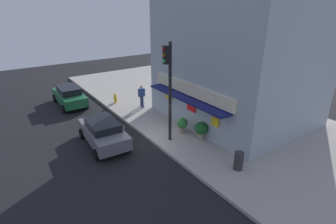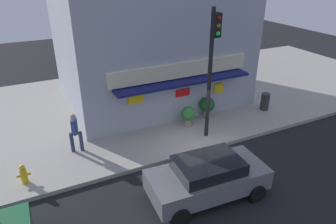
{
  "view_description": "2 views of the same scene",
  "coord_description": "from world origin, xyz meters",
  "px_view_note": "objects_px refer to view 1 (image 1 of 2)",
  "views": [
    {
      "loc": [
        12.42,
        -7.15,
        7.82
      ],
      "look_at": [
        -0.11,
        1.55,
        1.5
      ],
      "focal_mm": 28.07,
      "sensor_mm": 36.0,
      "label": 1
    },
    {
      "loc": [
        -6.22,
        -9.62,
        7.57
      ],
      "look_at": [
        -0.6,
        1.91,
        1.31
      ],
      "focal_mm": 33.16,
      "sensor_mm": 36.0,
      "label": 2
    }
  ],
  "objects_px": {
    "potted_plant_by_window": "(201,129)",
    "parked_car_grey": "(103,132)",
    "trash_can": "(239,161)",
    "potted_plant_by_doorway": "(182,124)",
    "pedestrian": "(142,95)",
    "parked_car_green": "(69,96)",
    "fire_hydrant": "(115,98)",
    "traffic_light": "(169,81)"
  },
  "relations": [
    {
      "from": "potted_plant_by_window",
      "to": "parked_car_grey",
      "type": "distance_m",
      "value": 5.82
    },
    {
      "from": "trash_can",
      "to": "potted_plant_by_doorway",
      "type": "height_order",
      "value": "potted_plant_by_doorway"
    },
    {
      "from": "pedestrian",
      "to": "parked_car_grey",
      "type": "distance_m",
      "value": 5.9
    },
    {
      "from": "trash_can",
      "to": "parked_car_green",
      "type": "distance_m",
      "value": 14.97
    },
    {
      "from": "potted_plant_by_window",
      "to": "pedestrian",
      "type": "bearing_deg",
      "value": -177.64
    },
    {
      "from": "fire_hydrant",
      "to": "trash_can",
      "type": "relative_size",
      "value": 0.83
    },
    {
      "from": "traffic_light",
      "to": "fire_hydrant",
      "type": "bearing_deg",
      "value": 179.31
    },
    {
      "from": "potted_plant_by_doorway",
      "to": "pedestrian",
      "type": "bearing_deg",
      "value": 178.69
    },
    {
      "from": "trash_can",
      "to": "potted_plant_by_window",
      "type": "distance_m",
      "value": 3.46
    },
    {
      "from": "pedestrian",
      "to": "potted_plant_by_window",
      "type": "distance_m",
      "value": 6.73
    },
    {
      "from": "pedestrian",
      "to": "parked_car_grey",
      "type": "bearing_deg",
      "value": -52.14
    },
    {
      "from": "potted_plant_by_doorway",
      "to": "parked_car_grey",
      "type": "distance_m",
      "value": 4.86
    },
    {
      "from": "traffic_light",
      "to": "parked_car_green",
      "type": "relative_size",
      "value": 1.33
    },
    {
      "from": "pedestrian",
      "to": "potted_plant_by_window",
      "type": "bearing_deg",
      "value": 2.36
    },
    {
      "from": "parked_car_grey",
      "to": "pedestrian",
      "type": "bearing_deg",
      "value": 127.86
    },
    {
      "from": "trash_can",
      "to": "potted_plant_by_doorway",
      "type": "xyz_separation_m",
      "value": [
        -4.73,
        0.15,
        0.15
      ]
    },
    {
      "from": "pedestrian",
      "to": "potted_plant_by_window",
      "type": "xyz_separation_m",
      "value": [
        6.71,
        0.28,
        -0.32
      ]
    },
    {
      "from": "potted_plant_by_doorway",
      "to": "parked_car_green",
      "type": "relative_size",
      "value": 0.24
    },
    {
      "from": "trash_can",
      "to": "parked_car_grey",
      "type": "relative_size",
      "value": 0.22
    },
    {
      "from": "pedestrian",
      "to": "fire_hydrant",
      "type": "bearing_deg",
      "value": -149.21
    },
    {
      "from": "fire_hydrant",
      "to": "trash_can",
      "type": "distance_m",
      "value": 12.35
    },
    {
      "from": "potted_plant_by_window",
      "to": "potted_plant_by_doorway",
      "type": "bearing_deg",
      "value": -163.21
    },
    {
      "from": "pedestrian",
      "to": "potted_plant_by_doorway",
      "type": "bearing_deg",
      "value": -1.31
    },
    {
      "from": "parked_car_grey",
      "to": "potted_plant_by_doorway",
      "type": "bearing_deg",
      "value": 68.56
    },
    {
      "from": "parked_car_grey",
      "to": "parked_car_green",
      "type": "bearing_deg",
      "value": 178.37
    },
    {
      "from": "potted_plant_by_window",
      "to": "parked_car_grey",
      "type": "xyz_separation_m",
      "value": [
        -3.1,
        -4.92,
        -0.06
      ]
    },
    {
      "from": "trash_can",
      "to": "potted_plant_by_window",
      "type": "xyz_separation_m",
      "value": [
        -3.41,
        0.55,
        0.21
      ]
    },
    {
      "from": "fire_hydrant",
      "to": "parked_car_grey",
      "type": "xyz_separation_m",
      "value": [
        5.8,
        -3.35,
        0.24
      ]
    },
    {
      "from": "trash_can",
      "to": "potted_plant_by_window",
      "type": "relative_size",
      "value": 0.83
    },
    {
      "from": "traffic_light",
      "to": "pedestrian",
      "type": "distance_m",
      "value": 6.46
    },
    {
      "from": "fire_hydrant",
      "to": "pedestrian",
      "type": "distance_m",
      "value": 2.62
    },
    {
      "from": "potted_plant_by_window",
      "to": "traffic_light",
      "type": "bearing_deg",
      "value": -121.23
    },
    {
      "from": "traffic_light",
      "to": "parked_car_grey",
      "type": "height_order",
      "value": "traffic_light"
    },
    {
      "from": "fire_hydrant",
      "to": "parked_car_grey",
      "type": "distance_m",
      "value": 6.7
    },
    {
      "from": "potted_plant_by_doorway",
      "to": "parked_car_green",
      "type": "bearing_deg",
      "value": -155.99
    },
    {
      "from": "fire_hydrant",
      "to": "potted_plant_by_doorway",
      "type": "xyz_separation_m",
      "value": [
        7.57,
        1.18,
        0.24
      ]
    },
    {
      "from": "traffic_light",
      "to": "trash_can",
      "type": "xyz_separation_m",
      "value": [
        4.42,
        1.12,
        -3.22
      ]
    },
    {
      "from": "traffic_light",
      "to": "potted_plant_by_doorway",
      "type": "bearing_deg",
      "value": 103.66
    },
    {
      "from": "potted_plant_by_window",
      "to": "parked_car_green",
      "type": "distance_m",
      "value": 11.94
    },
    {
      "from": "traffic_light",
      "to": "parked_car_green",
      "type": "xyz_separation_m",
      "value": [
        -9.96,
        -3.03,
        -3.06
      ]
    },
    {
      "from": "pedestrian",
      "to": "parked_car_grey",
      "type": "height_order",
      "value": "pedestrian"
    },
    {
      "from": "trash_can",
      "to": "potted_plant_by_doorway",
      "type": "relative_size",
      "value": 0.91
    }
  ]
}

